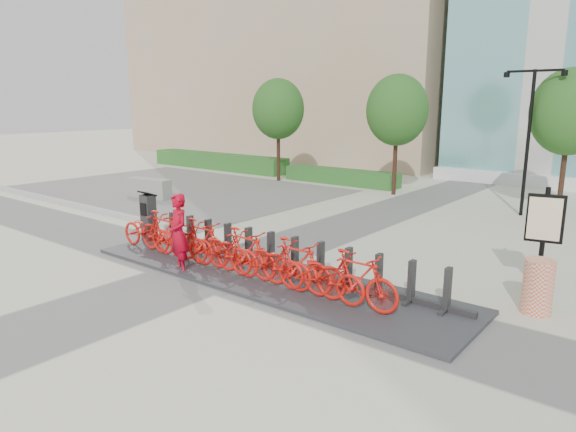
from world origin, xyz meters
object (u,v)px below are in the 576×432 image
Objects in this scene: construction_barrel at (538,287)px; map_sign at (545,223)px; bike_0 at (146,231)px; jersey_barrier at (149,188)px; kiosk at (148,216)px; worker_red at (178,234)px.

map_sign is (-0.28, 1.34, 0.94)m from construction_barrel.
map_sign reaches higher than bike_0.
construction_barrel reaches higher than jersey_barrier.
kiosk is at bearing 49.62° from bike_0.
kiosk is 10.05m from construction_barrel.
construction_barrel is at bearing -18.56° from jersey_barrier.
map_sign is (6.89, 3.98, 0.53)m from worker_red.
construction_barrel is (9.95, 1.42, -0.23)m from kiosk.
worker_red reaches higher than bike_0.
kiosk is at bearing -171.86° from construction_barrel.
map_sign is (9.67, 2.77, 0.71)m from kiosk.
map_sign is at bearing 15.33° from kiosk.
jersey_barrier is at bearing 53.04° from bike_0.
jersey_barrier is (-15.79, 2.90, -0.12)m from construction_barrel.
construction_barrel is 16.05m from jersey_barrier.
bike_0 is at bearing -167.47° from construction_barrel.
construction_barrel is at bearing 39.24° from worker_red.
kiosk is 0.63× the size of map_sign.
bike_0 is 8.22m from jersey_barrier.
kiosk is 10.09m from map_sign.
construction_barrel is 0.51× the size of jersey_barrier.
worker_red is at bearing -106.01° from bike_0.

